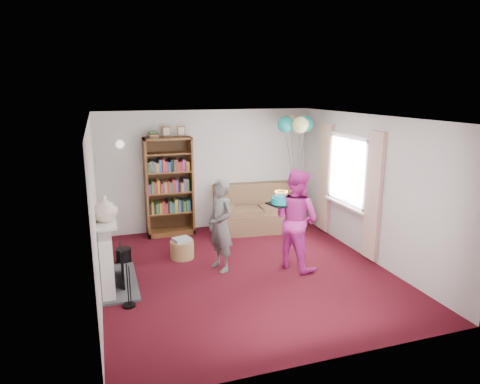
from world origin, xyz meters
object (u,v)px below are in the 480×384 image
object	(u,v)px
sofa	(258,212)
person_magenta	(296,219)
person_striped	(221,225)
birthday_cake	(281,201)
bookcase	(169,188)

from	to	relation	value
sofa	person_magenta	xyz separation A→B (m)	(-0.13, -2.13, 0.49)
person_striped	birthday_cake	distance (m)	1.06
bookcase	birthday_cake	size ratio (longest dim) A/B	5.81
bookcase	sofa	distance (m)	1.96
person_magenta	birthday_cake	distance (m)	0.42
bookcase	person_striped	world-z (taller)	bookcase
bookcase	person_magenta	xyz separation A→B (m)	(1.71, -2.36, -0.14)
sofa	person_magenta	size ratio (longest dim) A/B	1.06
bookcase	birthday_cake	distance (m)	2.74
bookcase	sofa	bearing A→B (deg)	-7.12
birthday_cake	sofa	bearing A→B (deg)	79.41
bookcase	person_striped	size ratio (longest dim) A/B	1.44
person_striped	person_magenta	bearing A→B (deg)	57.57
sofa	birthday_cake	size ratio (longest dim) A/B	4.66
bookcase	birthday_cake	world-z (taller)	bookcase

